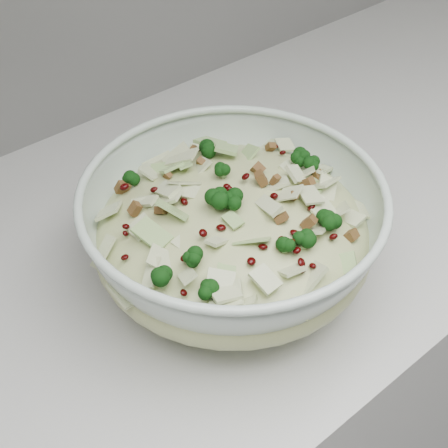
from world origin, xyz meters
The scene contains 3 objects.
counter centered at (0.00, 1.70, 0.45)m, with size 3.60×0.60×0.90m, color #B6B7B1.
mixing_bowl centered at (-0.30, 1.60, 0.96)m, with size 0.34×0.34×0.12m.
salad centered at (-0.30, 1.60, 0.98)m, with size 0.35×0.35×0.12m.
Camera 1 is at (-0.60, 1.25, 1.41)m, focal length 50.00 mm.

